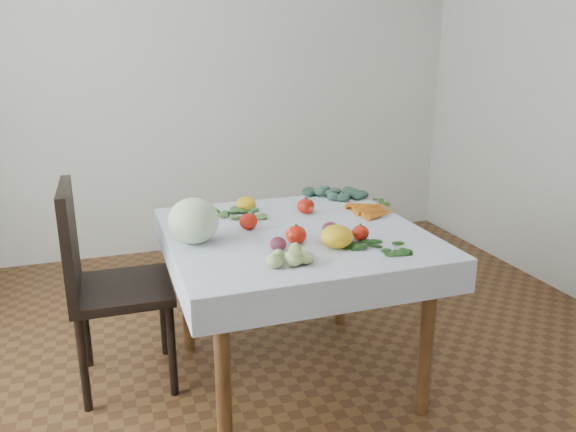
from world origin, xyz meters
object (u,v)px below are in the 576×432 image
at_px(chair, 100,274).
at_px(carrot_bunch, 374,210).
at_px(heirloom_back, 246,204).
at_px(table, 295,252).
at_px(cabbage, 194,221).

distance_m(chair, carrot_bunch, 1.34).
height_order(chair, heirloom_back, chair).
xyz_separation_m(table, cabbage, (-0.45, -0.01, 0.20)).
bearing_deg(heirloom_back, chair, -168.94).
distance_m(table, cabbage, 0.50).
bearing_deg(chair, table, -15.68).
relative_size(chair, cabbage, 4.57).
height_order(chair, carrot_bunch, chair).
bearing_deg(heirloom_back, table, -71.82).
relative_size(table, cabbage, 4.65).
bearing_deg(carrot_bunch, heirloom_back, 157.98).
distance_m(chair, cabbage, 0.55).
relative_size(cabbage, carrot_bunch, 0.88).
relative_size(table, carrot_bunch, 4.11).
xyz_separation_m(table, chair, (-0.85, 0.24, -0.09)).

